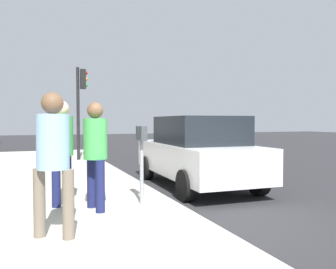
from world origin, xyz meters
name	(u,v)px	position (x,y,z in m)	size (l,w,h in m)	color
ground_plane	(208,229)	(0.00, 0.00, 0.00)	(80.00, 80.00, 0.00)	#2B2B2D
parking_meter	(142,148)	(1.35, 0.64, 1.17)	(0.36, 0.12, 1.41)	gray
pedestrian_at_meter	(95,146)	(1.20, 1.49, 1.23)	(0.54, 0.40, 1.81)	#191E4C
pedestrian_bystander	(53,151)	(-0.01, 2.23, 1.27)	(0.41, 0.49, 1.87)	#726656
parking_officer	(62,143)	(1.81, 2.00, 1.27)	(0.49, 0.41, 1.87)	#191E4C
parked_sedan_near	(197,151)	(3.13, -1.35, 0.89)	(4.45, 2.06, 1.77)	silver
traffic_signal	(81,98)	(9.15, 0.76, 2.58)	(0.24, 0.44, 3.60)	black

